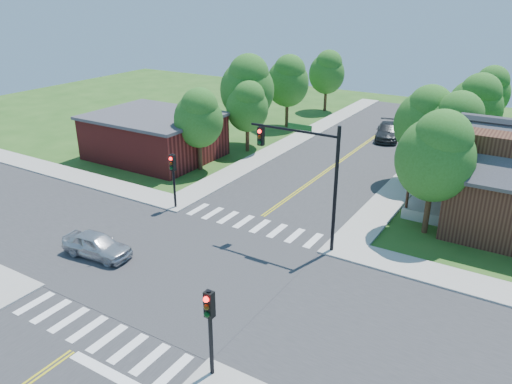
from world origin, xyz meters
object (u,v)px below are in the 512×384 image
Objects in this scene: signal_mast_ne at (307,164)px; car_dgrey at (388,132)px; signal_pole_se at (210,318)px; signal_pole_nw at (173,171)px; car_silver at (97,245)px.

car_dgrey is at bearing 96.51° from signal_mast_ne.
signal_pole_nw is (-11.20, 11.20, 0.00)m from signal_pole_se.
car_silver is at bearing -141.49° from signal_mast_ne.
car_dgrey is (-2.65, 23.25, -4.10)m from signal_mast_ne.
signal_pole_nw is 24.33m from car_dgrey.
signal_mast_ne is 12.21m from car_silver.
signal_pole_nw reaches higher than car_silver.
signal_pole_se reaches higher than car_silver.
signal_pole_se reaches higher than car_dgrey.
car_silver is (-10.67, 4.07, -1.98)m from signal_pole_se.
signal_pole_se is at bearing -96.92° from car_dgrey.
signal_pole_nw is at bearing -1.23° from car_silver.
car_dgrey is (6.86, 23.27, -1.91)m from signal_pole_nw.
signal_mast_ne is 23.76m from car_dgrey.
signal_pole_nw is at bearing -120.53° from car_dgrey.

